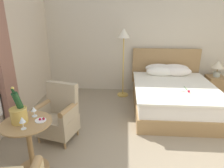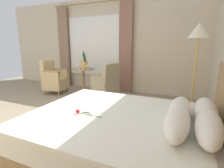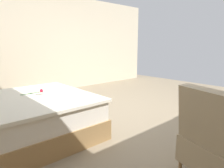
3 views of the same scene
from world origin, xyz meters
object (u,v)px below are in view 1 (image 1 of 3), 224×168
champagne_bucket (19,112)px  nightstand (214,86)px  bedside_lamp (218,66)px  armchair_by_window (59,116)px  bed (172,94)px  snack_plate (41,120)px  floor_lamp_brass (124,41)px  wine_glass_near_edge (34,110)px  wine_glass_near_bucket (22,120)px  side_table_round (30,143)px

champagne_bucket → nightstand: bearing=38.5°
bedside_lamp → armchair_by_window: size_ratio=0.42×
bed → snack_plate: bearing=-136.0°
nightstand → floor_lamp_brass: size_ratio=0.31×
wine_glass_near_edge → snack_plate: 0.19m
champagne_bucket → wine_glass_near_bucket: bearing=-51.8°
nightstand → wine_glass_near_edge: (-3.45, -2.67, 0.57)m
snack_plate → champagne_bucket: bearing=-168.8°
nightstand → champagne_bucket: champagne_bucket is taller
bedside_lamp → side_table_round: 4.50m
side_table_round → armchair_by_window: 0.78m
side_table_round → nightstand: bearing=39.1°
floor_lamp_brass → wine_glass_near_bucket: 3.13m
champagne_bucket → armchair_by_window: size_ratio=0.51×
wine_glass_near_edge → armchair_by_window: (0.09, 0.62, -0.42)m
bed → wine_glass_near_edge: bed is taller
bed → nightstand: bearing=31.9°
nightstand → side_table_round: side_table_round is taller
bedside_lamp → champagne_bucket: bearing=-141.5°
floor_lamp_brass → side_table_round: 3.12m
bedside_lamp → armchair_by_window: bearing=-148.5°
side_table_round → champagne_bucket: champagne_bucket is taller
bedside_lamp → snack_plate: size_ratio=2.82×
nightstand → wine_glass_near_bucket: size_ratio=3.38×
floor_lamp_brass → nightstand: bearing=2.5°
nightstand → champagne_bucket: bearing=-141.5°
floor_lamp_brass → wine_glass_near_bucket: size_ratio=10.81×
bedside_lamp → floor_lamp_brass: floor_lamp_brass is taller
bed → floor_lamp_brass: (-1.09, 0.66, 1.04)m
champagne_bucket → wine_glass_near_bucket: champagne_bucket is taller
bedside_lamp → side_table_round: size_ratio=0.54×
floor_lamp_brass → side_table_round: bearing=-113.0°
bedside_lamp → armchair_by_window: 3.95m
floor_lamp_brass → champagne_bucket: (-1.23, -2.73, -0.52)m
side_table_round → wine_glass_near_edge: 0.44m
bed → champagne_bucket: size_ratio=4.49×
snack_plate → armchair_by_window: 0.80m
floor_lamp_brass → armchair_by_window: 2.41m
nightstand → wine_glass_near_edge: 4.40m
floor_lamp_brass → wine_glass_near_bucket: floor_lamp_brass is taller
bed → floor_lamp_brass: bearing=148.8°
wine_glass_near_edge → armchair_by_window: 0.75m
side_table_round → wine_glass_near_edge: size_ratio=5.49×
floor_lamp_brass → bed: bearing=-31.2°
armchair_by_window → floor_lamp_brass: bearing=62.1°
floor_lamp_brass → snack_plate: bearing=-110.3°
wine_glass_near_edge → floor_lamp_brass: bearing=66.4°
wine_glass_near_edge → armchair_by_window: bearing=81.6°
nightstand → bedside_lamp: bearing=-180.0°
bed → floor_lamp_brass: 1.65m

